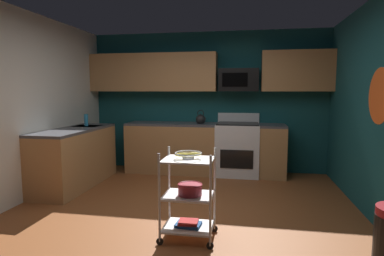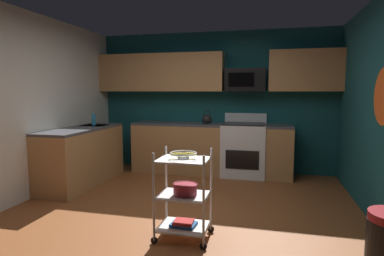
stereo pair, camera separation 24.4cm
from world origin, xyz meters
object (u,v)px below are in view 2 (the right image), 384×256
(fruit_bowl, at_px, (183,154))
(kettle, at_px, (207,119))
(oven_range, at_px, (244,149))
(microwave, at_px, (246,80))
(rolling_cart, at_px, (183,195))
(mixing_bowl_large, at_px, (185,189))
(dish_soap_bottle, at_px, (94,120))
(book_stack, at_px, (184,224))

(fruit_bowl, xyz_separation_m, kettle, (-0.28, 2.65, 0.12))
(fruit_bowl, bearing_deg, oven_range, 81.64)
(oven_range, bearing_deg, microwave, 90.26)
(oven_range, bearing_deg, rolling_cart, -98.36)
(rolling_cart, relative_size, fruit_bowl, 3.36)
(mixing_bowl_large, xyz_separation_m, dish_soap_bottle, (-2.13, 1.88, 0.50))
(microwave, distance_m, fruit_bowl, 2.91)
(fruit_bowl, height_order, mixing_bowl_large, fruit_bowl)
(dish_soap_bottle, bearing_deg, microwave, 19.44)
(mixing_bowl_large, bearing_deg, microwave, 82.32)
(oven_range, xyz_separation_m, book_stack, (-0.39, -2.66, -0.32))
(book_stack, relative_size, kettle, 1.02)
(microwave, relative_size, book_stack, 2.61)
(book_stack, distance_m, kettle, 2.80)
(oven_range, height_order, mixing_bowl_large, oven_range)
(mixing_bowl_large, relative_size, dish_soap_bottle, 1.26)
(fruit_bowl, relative_size, book_stack, 1.01)
(oven_range, height_order, fruit_bowl, oven_range)
(fruit_bowl, relative_size, kettle, 1.03)
(oven_range, distance_m, fruit_bowl, 2.71)
(microwave, xyz_separation_m, fruit_bowl, (-0.39, -2.76, -0.82))
(microwave, height_order, kettle, microwave)
(book_stack, bearing_deg, fruit_bowl, 104.04)
(mixing_bowl_large, bearing_deg, fruit_bowl, 180.00)
(mixing_bowl_large, xyz_separation_m, kettle, (-0.30, 2.65, 0.48))
(mixing_bowl_large, xyz_separation_m, book_stack, (-0.02, 0.00, -0.37))
(rolling_cart, distance_m, kettle, 2.72)
(microwave, bearing_deg, dish_soap_bottle, -160.56)
(fruit_bowl, height_order, book_stack, fruit_bowl)
(oven_range, xyz_separation_m, mixing_bowl_large, (-0.37, -2.66, 0.04))
(oven_range, distance_m, dish_soap_bottle, 2.67)
(rolling_cart, relative_size, kettle, 3.47)
(fruit_bowl, bearing_deg, microwave, 81.96)
(mixing_bowl_large, bearing_deg, kettle, 96.37)
(rolling_cart, bearing_deg, oven_range, 81.64)
(microwave, bearing_deg, kettle, -170.79)
(mixing_bowl_large, relative_size, book_stack, 0.94)
(rolling_cart, height_order, mixing_bowl_large, rolling_cart)
(microwave, bearing_deg, book_stack, -98.04)
(mixing_bowl_large, height_order, book_stack, mixing_bowl_large)
(oven_range, height_order, kettle, kettle)
(kettle, bearing_deg, rolling_cart, -84.01)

